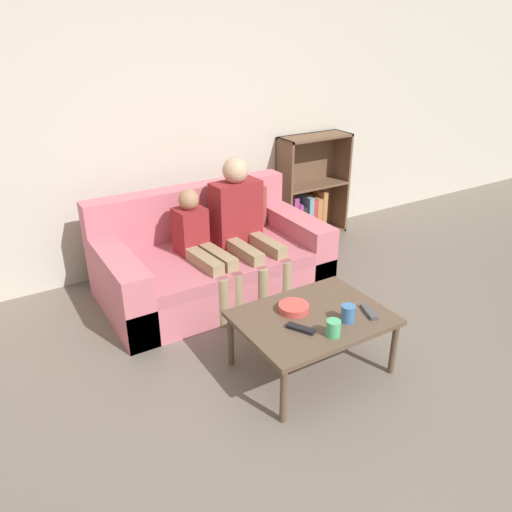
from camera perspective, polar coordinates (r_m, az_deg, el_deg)
The scene contains 12 objects.
ground_plane at distance 2.95m, azimuth 15.52°, elevation -19.29°, with size 22.00×22.00×0.00m, color #70665B.
wall_back at distance 4.41m, azimuth -8.73°, elevation 15.57°, with size 12.00×0.06×2.60m.
couch at distance 4.07m, azimuth -5.18°, elevation -0.57°, with size 1.75×1.00×0.79m.
bookshelf at distance 5.13m, azimuth 5.94°, elevation 6.68°, with size 0.73×0.28×1.02m.
coffee_table at distance 3.11m, azimuth 6.47°, elevation -7.39°, with size 0.91×0.68×0.39m.
person_adult at distance 3.95m, azimuth -1.61°, elevation 4.31°, with size 0.40×0.69×1.08m.
person_child at distance 3.78m, azimuth -6.25°, elevation 1.24°, with size 0.29×0.69×0.89m.
cup_near at distance 3.05m, azimuth 10.47°, elevation -6.47°, with size 0.09×0.09×0.11m.
cup_far at distance 2.90m, azimuth 8.82°, elevation -8.16°, with size 0.08×0.08×0.10m.
tv_remote_0 at distance 3.17m, azimuth 12.80°, elevation -6.23°, with size 0.10×0.18×0.02m.
tv_remote_1 at distance 2.95m, azimuth 5.12°, elevation -8.26°, with size 0.13×0.17×0.02m.
snack_bowl at distance 3.12m, azimuth 4.33°, elevation -5.92°, with size 0.19×0.19×0.05m.
Camera 1 is at (-1.68, -1.33, 2.03)m, focal length 35.00 mm.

